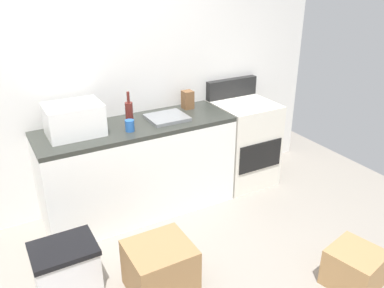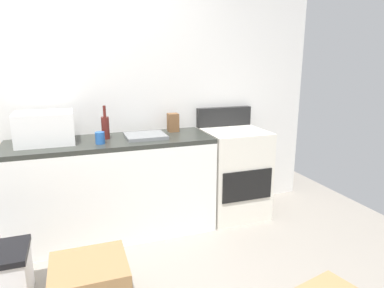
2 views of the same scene
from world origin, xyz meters
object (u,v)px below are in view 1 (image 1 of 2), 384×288
Objects in this scene: wine_bottle at (129,112)px; cardboard_box_large at (160,268)px; storage_bin at (66,267)px; microwave at (74,119)px; coffee_mug at (130,126)px; stove_oven at (243,141)px; cardboard_box_medium at (354,268)px; knife_block at (188,100)px.

wine_bottle reaches higher than cardboard_box_large.
wine_bottle is at bearing 42.43° from storage_bin.
microwave reaches higher than coffee_mug.
stove_oven is 2.39× the size of microwave.
wine_bottle reaches higher than coffee_mug.
cardboard_box_large is (0.25, -1.11, -0.84)m from microwave.
microwave is 4.60× the size of coffee_mug.
coffee_mug is (-0.06, -0.17, -0.06)m from wine_bottle.
cardboard_box_large is at bearing -100.94° from coffee_mug.
stove_oven is at bearing 19.15° from storage_bin.
cardboard_box_medium is (1.04, -1.79, -0.86)m from wine_bottle.
cardboard_box_medium is at bearing -59.80° from wine_bottle.
wine_bottle is 0.19m from coffee_mug.
storage_bin is (-2.10, -0.73, -0.27)m from stove_oven.
cardboard_box_medium is at bearing -28.20° from storage_bin.
microwave is 0.47m from coffee_mug.
stove_oven is 11.00× the size of coffee_mug.
knife_block is (-0.60, 0.15, 0.52)m from stove_oven.
storage_bin reaches higher than cardboard_box_medium.
knife_block is 0.39× the size of storage_bin.
wine_bottle is 0.65× the size of storage_bin.
wine_bottle is at bearing 120.20° from cardboard_box_medium.
knife_block is at bearing 101.30° from cardboard_box_medium.
stove_oven is at bearing 35.63° from cardboard_box_large.
knife_block is 0.39× the size of cardboard_box_large.
microwave reaches higher than stove_oven.
stove_oven is 3.67× the size of wine_bottle.
wine_bottle reaches higher than microwave.
cardboard_box_medium is 0.79× the size of storage_bin.
knife_block is 1.92m from storage_bin.
microwave is 2.56× the size of knife_block.
coffee_mug is at bearing 37.71° from storage_bin.
microwave is 1.00× the size of storage_bin.
microwave is at bearing 102.48° from cardboard_box_large.
knife_block is (1.15, 0.12, -0.05)m from microwave.
wine_bottle is 0.83× the size of cardboard_box_medium.
knife_block reaches higher than coffee_mug.
stove_oven is at bearing 82.87° from cardboard_box_medium.
wine_bottle is 2.24m from cardboard_box_medium.
knife_block is (0.66, 0.11, -0.02)m from wine_bottle.
coffee_mug reaches higher than cardboard_box_medium.
wine_bottle is 1.41m from storage_bin.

